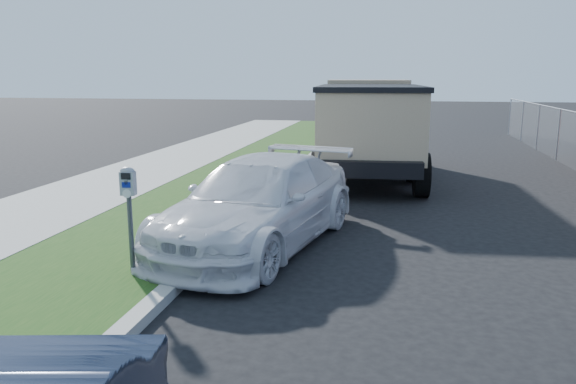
# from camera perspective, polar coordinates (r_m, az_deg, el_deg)

# --- Properties ---
(ground) EXTENTS (120.00, 120.00, 0.00)m
(ground) POSITION_cam_1_polar(r_m,az_deg,el_deg) (8.74, 7.87, -8.11)
(ground) COLOR black
(ground) RESTS_ON ground
(streetside) EXTENTS (6.12, 50.00, 0.15)m
(streetside) POSITION_cam_1_polar(r_m,az_deg,el_deg) (12.17, -18.71, -2.59)
(streetside) COLOR gray
(streetside) RESTS_ON ground
(parking_meter) EXTENTS (0.23, 0.16, 1.55)m
(parking_meter) POSITION_cam_1_polar(r_m,az_deg,el_deg) (8.25, -15.87, -0.48)
(parking_meter) COLOR #3F4247
(parking_meter) RESTS_ON ground
(white_wagon) EXTENTS (3.24, 5.63, 1.53)m
(white_wagon) POSITION_cam_1_polar(r_m,az_deg,el_deg) (9.90, -2.96, -1.02)
(white_wagon) COLOR silver
(white_wagon) RESTS_ON ground
(dump_truck) EXTENTS (3.30, 7.35, 2.81)m
(dump_truck) POSITION_cam_1_polar(r_m,az_deg,el_deg) (16.84, 8.19, 6.97)
(dump_truck) COLOR black
(dump_truck) RESTS_ON ground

